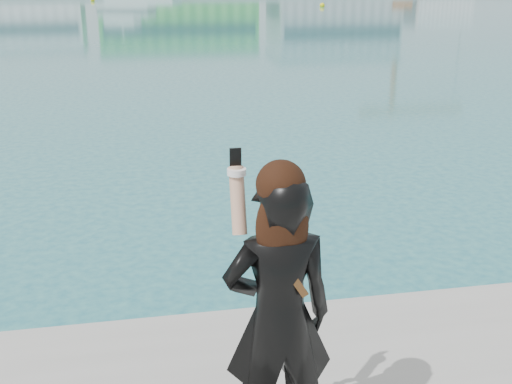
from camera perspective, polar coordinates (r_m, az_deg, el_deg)
The scene contains 3 objects.
buoy_near at distance 67.12m, azimuth 5.90°, elevation 16.05°, with size 0.50×0.50×0.50m, color yellow.
buoy_far at distance 80.76m, azimuth -14.31°, elevation 16.11°, with size 0.50×0.50×0.50m, color yellow.
woman at distance 3.83m, azimuth 2.00°, elevation -10.44°, with size 0.67×0.44×1.91m.
Camera 1 is at (-1.46, -3.98, 3.66)m, focal length 45.00 mm.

